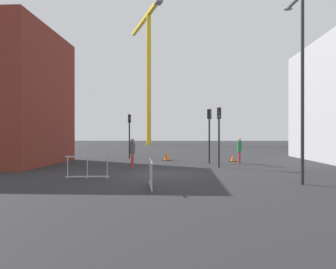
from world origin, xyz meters
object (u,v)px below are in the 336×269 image
object	(u,v)px
streetlamp_tall	(300,74)
traffic_light_verge	(129,129)
construction_crane	(148,56)
traffic_cone_orange	(167,156)
traffic_light_median	(219,127)
traffic_light_far	(209,127)
pedestrian_waiting	(240,149)
pedestrian_walking	(132,151)
traffic_cone_by_barrier	(233,158)

from	to	relation	value
streetlamp_tall	traffic_light_verge	xyz separation A→B (m)	(-9.63, 13.01, -2.12)
traffic_light_verge	construction_crane	bearing A→B (deg)	93.92
construction_crane	traffic_cone_orange	bearing A→B (deg)	-81.03
streetlamp_tall	traffic_light_median	world-z (taller)	streetlamp_tall
traffic_light_verge	traffic_light_median	bearing A→B (deg)	-44.61
traffic_light_median	traffic_light_far	size ratio (longest dim) A/B	0.97
pedestrian_waiting	traffic_cone_orange	world-z (taller)	pedestrian_waiting
streetlamp_tall	pedestrian_walking	size ratio (longest dim) A/B	4.43
traffic_cone_orange	streetlamp_tall	bearing A→B (deg)	-60.68
pedestrian_waiting	traffic_cone_by_barrier	world-z (taller)	pedestrian_waiting
pedestrian_waiting	streetlamp_tall	bearing A→B (deg)	-83.87
pedestrian_walking	traffic_cone_by_barrier	distance (m)	8.45
streetlamp_tall	traffic_cone_by_barrier	size ratio (longest dim) A/B	15.37
streetlamp_tall	traffic_light_verge	world-z (taller)	streetlamp_tall
construction_crane	traffic_cone_by_barrier	xyz separation A→B (m)	(10.80, -36.66, -17.26)
traffic_cone_orange	construction_crane	bearing A→B (deg)	98.97
traffic_light_median	pedestrian_walking	distance (m)	5.65
construction_crane	traffic_cone_orange	distance (m)	40.18
traffic_cone_orange	traffic_cone_by_barrier	size ratio (longest dim) A/B	1.33
traffic_cone_orange	traffic_light_median	bearing A→B (deg)	-54.56
traffic_light_median	construction_crane	bearing A→B (deg)	102.73
pedestrian_waiting	traffic_cone_by_barrier	bearing A→B (deg)	97.84
streetlamp_tall	pedestrian_waiting	distance (m)	9.65
traffic_light_median	traffic_light_far	distance (m)	2.88
pedestrian_walking	traffic_cone_by_barrier	xyz separation A→B (m)	(6.99, 4.68, -0.83)
traffic_cone_orange	traffic_light_far	bearing A→B (deg)	-34.15
traffic_light_median	traffic_cone_orange	distance (m)	6.57
streetlamp_tall	pedestrian_walking	xyz separation A→B (m)	(-8.16, 5.77, -3.62)
traffic_light_verge	traffic_light_far	xyz separation A→B (m)	(6.54, -3.96, 0.07)
traffic_cone_by_barrier	pedestrian_waiting	bearing A→B (deg)	-82.16
pedestrian_waiting	traffic_cone_orange	size ratio (longest dim) A/B	2.61
streetlamp_tall	traffic_light_far	xyz separation A→B (m)	(-3.09, 9.05, -2.05)
traffic_light_far	traffic_cone_by_barrier	xyz separation A→B (m)	(1.92, 1.40, -2.39)
traffic_cone_by_barrier	traffic_light_median	bearing A→B (deg)	-110.12
construction_crane	streetlamp_tall	size ratio (longest dim) A/B	3.26
streetlamp_tall	pedestrian_waiting	size ratio (longest dim) A/B	4.41
construction_crane	traffic_light_verge	xyz separation A→B (m)	(2.34, -34.10, -14.94)
traffic_light_verge	traffic_cone_orange	xyz separation A→B (m)	(3.32, -1.78, -2.24)
traffic_light_verge	pedestrian_waiting	xyz separation A→B (m)	(8.68, -4.11, -1.49)
streetlamp_tall	traffic_light_far	bearing A→B (deg)	108.87
traffic_light_far	pedestrian_waiting	distance (m)	2.65
pedestrian_walking	pedestrian_waiting	size ratio (longest dim) A/B	1.00
traffic_cone_orange	pedestrian_waiting	bearing A→B (deg)	-23.56
construction_crane	traffic_light_verge	size ratio (longest dim) A/B	6.91
construction_crane	pedestrian_walking	world-z (taller)	construction_crane
traffic_light_median	traffic_light_verge	size ratio (longest dim) A/B	1.00
traffic_light_verge	traffic_cone_by_barrier	size ratio (longest dim) A/B	7.24
traffic_light_verge	traffic_light_far	size ratio (longest dim) A/B	0.97
pedestrian_walking	traffic_cone_orange	xyz separation A→B (m)	(1.85, 5.46, -0.74)
streetlamp_tall	traffic_light_median	distance (m)	7.10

